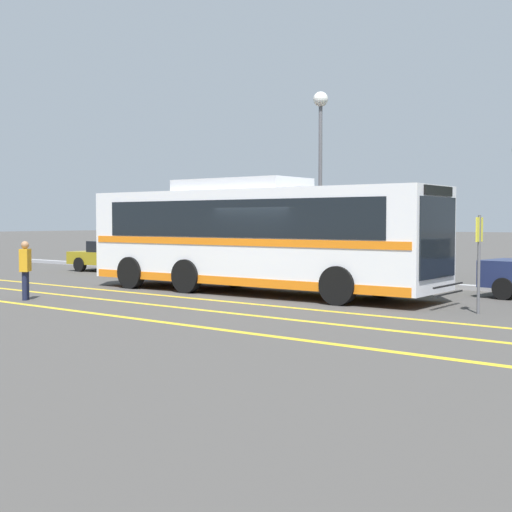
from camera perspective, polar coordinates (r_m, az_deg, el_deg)
The scene contains 12 objects.
ground_plane at distance 20.30m, azimuth 1.19°, elevation -3.20°, with size 220.00×220.00×0.00m, color #423F3D.
lane_strip_0 at distance 19.38m, azimuth -4.08°, elevation -3.49°, with size 0.20×31.17×0.01m, color gold.
lane_strip_1 at distance 18.18m, azimuth -7.77°, elevation -3.93°, with size 0.20×31.17×0.01m, color gold.
lane_strip_2 at distance 16.87m, azimuth -12.74°, elevation -4.50°, with size 0.20×31.17×0.01m, color gold.
curb_strip at distance 25.02m, azimuth 7.04°, elevation -1.90°, with size 39.17×0.36×0.15m, color #99999E.
transit_bus at distance 20.94m, azimuth -0.03°, elevation 1.73°, with size 11.57×2.98×3.37m.
parked_car_0 at distance 30.31m, azimuth -11.12°, elevation 0.01°, with size 4.26×2.16×1.28m.
parked_car_1 at distance 26.36m, azimuth -1.81°, elevation -0.36°, with size 4.88×1.99×1.26m.
parked_car_2 at distance 23.13m, azimuth 8.67°, elevation -0.63°, with size 4.52×1.85×1.48m.
pedestrian_0 at distance 20.13m, azimuth -17.97°, elevation -0.83°, with size 0.44×0.46×1.59m.
bus_stop_sign at distance 17.08m, azimuth 17.41°, elevation 0.35°, with size 0.07×0.40×2.27m.
street_lamp at distance 27.37m, azimuth 5.18°, elevation 9.40°, with size 0.56×0.56×6.99m.
Camera 1 is at (12.32, -16.00, 2.15)m, focal length 50.00 mm.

